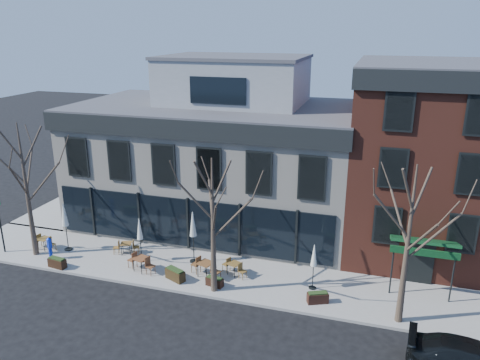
# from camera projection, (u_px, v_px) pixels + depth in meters

# --- Properties ---
(ground) EXTENTS (120.00, 120.00, 0.00)m
(ground) POSITION_uv_depth(u_px,v_px,m) (190.00, 252.00, 28.40)
(ground) COLOR black
(ground) RESTS_ON ground
(sidewalk_front) EXTENTS (33.50, 4.70, 0.15)m
(sidewalk_front) POSITION_uv_depth(u_px,v_px,m) (229.00, 276.00, 25.52)
(sidewalk_front) COLOR gray
(sidewalk_front) RESTS_ON ground
(sidewalk_side) EXTENTS (4.50, 12.00, 0.15)m
(sidewalk_side) POSITION_uv_depth(u_px,v_px,m) (87.00, 199.00, 36.94)
(sidewalk_side) COLOR gray
(sidewalk_side) RESTS_ON ground
(corner_building) EXTENTS (18.39, 10.39, 11.10)m
(corner_building) POSITION_uv_depth(u_px,v_px,m) (218.00, 156.00, 31.51)
(corner_building) COLOR beige
(corner_building) RESTS_ON ground
(red_brick_building) EXTENTS (8.20, 11.78, 11.18)m
(red_brick_building) POSITION_uv_depth(u_px,v_px,m) (423.00, 158.00, 27.58)
(red_brick_building) COLOR brown
(red_brick_building) RESTS_ON ground
(tree_corner) EXTENTS (3.93, 3.98, 7.92)m
(tree_corner) POSITION_uv_depth(u_px,v_px,m) (27.00, 189.00, 26.50)
(tree_corner) COLOR #382B21
(tree_corner) RESTS_ON sidewalk_front
(tree_mid) EXTENTS (3.50, 3.55, 7.04)m
(tree_mid) POSITION_uv_depth(u_px,v_px,m) (213.00, 225.00, 22.83)
(tree_mid) COLOR #382B21
(tree_mid) RESTS_ON sidewalk_front
(tree_right) EXTENTS (3.72, 3.77, 7.48)m
(tree_right) POSITION_uv_depth(u_px,v_px,m) (408.00, 244.00, 20.28)
(tree_right) COLOR #382B21
(tree_right) RESTS_ON sidewalk_front
(sign_pole) EXTENTS (0.50, 0.10, 3.40)m
(sign_pole) POSITION_uv_depth(u_px,v_px,m) (0.00, 222.00, 27.47)
(sign_pole) COLOR black
(sign_pole) RESTS_ON sidewalk_front
(call_box) EXTENTS (0.28, 0.27, 1.37)m
(call_box) POSITION_uv_depth(u_px,v_px,m) (50.00, 248.00, 26.98)
(call_box) COLOR #0D26AB
(call_box) RESTS_ON sidewalk_front
(cafe_set_0) EXTENTS (1.69, 0.77, 0.87)m
(cafe_set_0) POSITION_uv_depth(u_px,v_px,m) (44.00, 242.00, 28.29)
(cafe_set_0) COLOR brown
(cafe_set_0) RESTS_ON sidewalk_front
(cafe_set_1) EXTENTS (1.59, 0.92, 0.82)m
(cafe_set_1) POSITION_uv_depth(u_px,v_px,m) (126.00, 247.00, 27.73)
(cafe_set_1) COLOR brown
(cafe_set_1) RESTS_ON sidewalk_front
(cafe_set_2) EXTENTS (1.89, 0.95, 0.97)m
(cafe_set_2) POSITION_uv_depth(u_px,v_px,m) (141.00, 263.00, 25.73)
(cafe_set_2) COLOR brown
(cafe_set_2) RESTS_ON sidewalk_front
(cafe_set_3) EXTENTS (1.94, 1.07, 1.00)m
(cafe_set_3) POSITION_uv_depth(u_px,v_px,m) (206.00, 268.00, 25.16)
(cafe_set_3) COLOR brown
(cafe_set_3) RESTS_ON sidewalk_front
(cafe_set_4) EXTENTS (1.61, 1.04, 0.84)m
(cafe_set_4) POSITION_uv_depth(u_px,v_px,m) (234.00, 267.00, 25.35)
(cafe_set_4) COLOR brown
(cafe_set_4) RESTS_ON sidewalk_front
(umbrella_0) EXTENTS (0.48, 0.48, 3.01)m
(umbrella_0) POSITION_uv_depth(u_px,v_px,m) (65.00, 217.00, 27.67)
(umbrella_0) COLOR black
(umbrella_0) RESTS_ON sidewalk_front
(umbrella_1) EXTENTS (0.42, 0.42, 2.64)m
(umbrella_1) POSITION_uv_depth(u_px,v_px,m) (140.00, 231.00, 26.38)
(umbrella_1) COLOR black
(umbrella_1) RESTS_ON sidewalk_front
(umbrella_2) EXTENTS (0.49, 0.49, 3.08)m
(umbrella_2) POSITION_uv_depth(u_px,v_px,m) (193.00, 227.00, 26.20)
(umbrella_2) COLOR black
(umbrella_2) RESTS_ON sidewalk_front
(umbrella_4) EXTENTS (0.40, 0.40, 2.48)m
(umbrella_4) POSITION_uv_depth(u_px,v_px,m) (314.00, 258.00, 23.60)
(umbrella_4) COLOR black
(umbrella_4) RESTS_ON sidewalk_front
(planter_0) EXTENTS (1.09, 0.55, 0.58)m
(planter_0) POSITION_uv_depth(u_px,v_px,m) (57.00, 263.00, 26.17)
(planter_0) COLOR black
(planter_0) RESTS_ON sidewalk_front
(planter_1) EXTENTS (1.23, 0.89, 0.64)m
(planter_1) POSITION_uv_depth(u_px,v_px,m) (175.00, 274.00, 24.88)
(planter_1) COLOR black
(planter_1) RESTS_ON sidewalk_front
(planter_2) EXTENTS (0.97, 0.55, 0.51)m
(planter_2) POSITION_uv_depth(u_px,v_px,m) (215.00, 282.00, 24.29)
(planter_2) COLOR black
(planter_2) RESTS_ON sidewalk_front
(planter_3) EXTENTS (1.10, 0.78, 0.57)m
(planter_3) POSITION_uv_depth(u_px,v_px,m) (318.00, 297.00, 22.81)
(planter_3) COLOR black
(planter_3) RESTS_ON sidewalk_front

